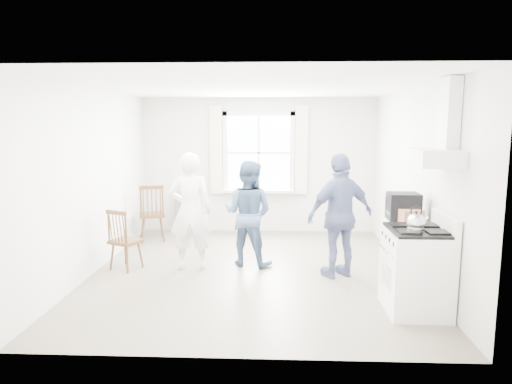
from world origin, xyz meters
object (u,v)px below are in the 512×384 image
at_px(gas_stove, 416,270).
at_px(low_cabinet, 405,255).
at_px(person_right, 340,216).
at_px(person_mid, 248,213).
at_px(windsor_chair_a, 152,207).
at_px(windsor_chair_b, 120,233).
at_px(stereo_stack, 403,206).
at_px(person_left, 190,211).

height_order(gas_stove, low_cabinet, gas_stove).
bearing_deg(person_right, person_mid, -45.67).
xyz_separation_m(windsor_chair_a, person_right, (3.08, -1.73, 0.22)).
height_order(gas_stove, windsor_chair_b, gas_stove).
relative_size(person_mid, person_right, 0.91).
bearing_deg(person_right, stereo_stack, 124.04).
height_order(person_left, person_mid, person_left).
distance_m(low_cabinet, person_right, 0.98).
distance_m(windsor_chair_a, person_left, 1.77).
relative_size(windsor_chair_b, person_mid, 0.57).
bearing_deg(stereo_stack, person_mid, 155.74).
bearing_deg(windsor_chair_b, windsor_chair_a, 89.35).
xyz_separation_m(stereo_stack, windsor_chair_a, (-3.81, 2.16, -0.44)).
xyz_separation_m(windsor_chair_b, person_right, (3.10, -0.11, 0.31)).
bearing_deg(gas_stove, person_left, 153.05).
distance_m(gas_stove, person_right, 1.41).
distance_m(person_left, person_right, 2.13).
height_order(windsor_chair_a, person_right, person_right).
xyz_separation_m(low_cabinet, windsor_chair_a, (-3.85, 2.20, 0.18)).
xyz_separation_m(person_left, person_right, (2.12, -0.26, 0.00)).
bearing_deg(windsor_chair_a, person_mid, -34.87).
height_order(low_cabinet, windsor_chair_b, same).
relative_size(low_cabinet, windsor_chair_a, 0.86).
distance_m(stereo_stack, person_left, 2.93).
distance_m(low_cabinet, stereo_stack, 0.62).
xyz_separation_m(low_cabinet, person_mid, (-2.06, 0.95, 0.33)).
xyz_separation_m(person_mid, person_right, (1.29, -0.48, 0.07)).
bearing_deg(windsor_chair_b, low_cabinet, -8.48).
xyz_separation_m(low_cabinet, windsor_chair_b, (-3.86, 0.58, 0.10)).
distance_m(low_cabinet, windsor_chair_b, 3.91).
bearing_deg(stereo_stack, windsor_chair_a, 150.47).
bearing_deg(person_mid, person_left, 33.90).
distance_m(windsor_chair_a, person_right, 3.54).
relative_size(stereo_stack, person_left, 0.23).
bearing_deg(gas_stove, low_cabinet, 84.32).
xyz_separation_m(gas_stove, person_mid, (-1.99, 1.65, 0.30)).
xyz_separation_m(low_cabinet, person_right, (-0.76, 0.47, 0.41)).
relative_size(low_cabinet, stereo_stack, 2.33).
distance_m(gas_stove, low_cabinet, 0.70).
bearing_deg(windsor_chair_b, person_mid, 11.67).
bearing_deg(windsor_chair_b, gas_stove, -18.59).
distance_m(gas_stove, person_mid, 2.60).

